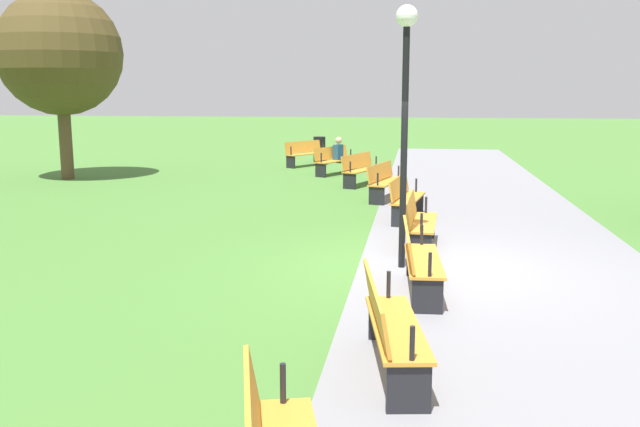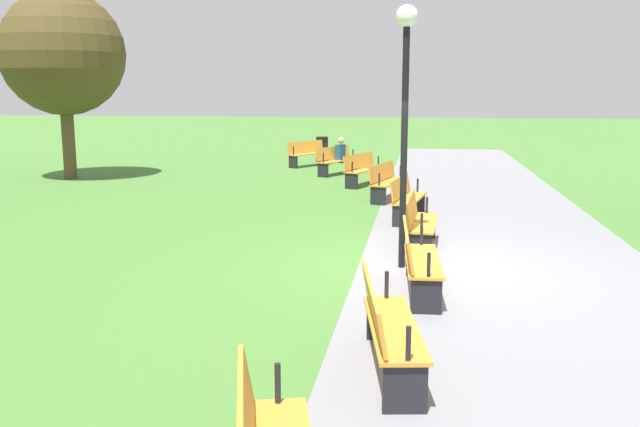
{
  "view_description": "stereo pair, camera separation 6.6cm",
  "coord_description": "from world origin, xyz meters",
  "px_view_note": "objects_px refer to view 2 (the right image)",
  "views": [
    {
      "loc": [
        10.08,
        -0.16,
        2.64
      ],
      "look_at": [
        0.0,
        -1.6,
        0.8
      ],
      "focal_mm": 37.97,
      "sensor_mm": 36.0,
      "label": 1
    },
    {
      "loc": [
        10.07,
        -0.09,
        2.64
      ],
      "look_at": [
        0.0,
        -1.6,
        0.8
      ],
      "focal_mm": 37.97,
      "sensor_mm": 36.0,
      "label": 2
    }
  ],
  "objects_px": {
    "bench_3": "(387,181)",
    "bench_7": "(386,324)",
    "bench_1": "(336,160)",
    "bench_6": "(418,258)",
    "bench_4": "(406,197)",
    "trash_bin": "(322,149)",
    "bench_2": "(363,169)",
    "person_seated": "(343,155)",
    "bench_0": "(308,153)",
    "lamp_post": "(405,87)",
    "tree_3": "(63,54)",
    "bench_5": "(419,221)"
  },
  "relations": [
    {
      "from": "bench_3",
      "to": "bench_7",
      "type": "height_order",
      "value": "same"
    },
    {
      "from": "bench_1",
      "to": "bench_6",
      "type": "distance_m",
      "value": 13.05
    },
    {
      "from": "bench_4",
      "to": "trash_bin",
      "type": "xyz_separation_m",
      "value": [
        -11.42,
        -3.46,
        -0.0
      ]
    },
    {
      "from": "bench_2",
      "to": "person_seated",
      "type": "xyz_separation_m",
      "value": [
        -2.49,
        -0.86,
        0.16
      ]
    },
    {
      "from": "bench_0",
      "to": "bench_7",
      "type": "relative_size",
      "value": 0.95
    },
    {
      "from": "bench_6",
      "to": "lamp_post",
      "type": "xyz_separation_m",
      "value": [
        -1.32,
        -0.24,
        2.23
      ]
    },
    {
      "from": "tree_3",
      "to": "bench_1",
      "type": "bearing_deg",
      "value": 106.03
    },
    {
      "from": "bench_2",
      "to": "bench_6",
      "type": "bearing_deg",
      "value": 29.82
    },
    {
      "from": "bench_0",
      "to": "bench_2",
      "type": "relative_size",
      "value": 0.96
    },
    {
      "from": "bench_0",
      "to": "bench_5",
      "type": "bearing_deg",
      "value": 50.68
    },
    {
      "from": "bench_1",
      "to": "bench_5",
      "type": "xyz_separation_m",
      "value": [
        10.13,
        2.69,
        0.0
      ]
    },
    {
      "from": "bench_3",
      "to": "lamp_post",
      "type": "distance_m",
      "value": 6.92
    },
    {
      "from": "tree_3",
      "to": "trash_bin",
      "type": "relative_size",
      "value": 5.92
    },
    {
      "from": "bench_0",
      "to": "lamp_post",
      "type": "distance_m",
      "value": 14.41
    },
    {
      "from": "bench_0",
      "to": "bench_4",
      "type": "height_order",
      "value": "same"
    },
    {
      "from": "bench_7",
      "to": "lamp_post",
      "type": "height_order",
      "value": "lamp_post"
    },
    {
      "from": "bench_2",
      "to": "bench_7",
      "type": "relative_size",
      "value": 1.0
    },
    {
      "from": "bench_6",
      "to": "person_seated",
      "type": "bearing_deg",
      "value": -172.02
    },
    {
      "from": "bench_2",
      "to": "bench_1",
      "type": "bearing_deg",
      "value": -135.32
    },
    {
      "from": "lamp_post",
      "to": "trash_bin",
      "type": "distance_m",
      "value": 15.91
    },
    {
      "from": "bench_5",
      "to": "tree_3",
      "type": "bearing_deg",
      "value": -123.5
    },
    {
      "from": "bench_6",
      "to": "bench_0",
      "type": "bearing_deg",
      "value": -168.13
    },
    {
      "from": "bench_0",
      "to": "tree_3",
      "type": "bearing_deg",
      "value": -22.55
    },
    {
      "from": "bench_5",
      "to": "trash_bin",
      "type": "relative_size",
      "value": 1.96
    },
    {
      "from": "bench_6",
      "to": "person_seated",
      "type": "height_order",
      "value": "person_seated"
    },
    {
      "from": "bench_5",
      "to": "bench_6",
      "type": "relative_size",
      "value": 1.0
    },
    {
      "from": "bench_2",
      "to": "tree_3",
      "type": "xyz_separation_m",
      "value": [
        -0.13,
        -8.99,
        3.26
      ]
    },
    {
      "from": "bench_1",
      "to": "bench_2",
      "type": "distance_m",
      "value": 2.64
    },
    {
      "from": "bench_4",
      "to": "bench_5",
      "type": "relative_size",
      "value": 1.02
    },
    {
      "from": "bench_2",
      "to": "bench_3",
      "type": "bearing_deg",
      "value": 38.73
    },
    {
      "from": "bench_2",
      "to": "person_seated",
      "type": "height_order",
      "value": "person_seated"
    },
    {
      "from": "bench_4",
      "to": "bench_5",
      "type": "height_order",
      "value": "same"
    },
    {
      "from": "bench_3",
      "to": "bench_4",
      "type": "distance_m",
      "value": 2.64
    },
    {
      "from": "bench_4",
      "to": "bench_2",
      "type": "bearing_deg",
      "value": -156.19
    },
    {
      "from": "bench_2",
      "to": "bench_6",
      "type": "height_order",
      "value": "same"
    },
    {
      "from": "bench_3",
      "to": "bench_5",
      "type": "relative_size",
      "value": 1.02
    },
    {
      "from": "bench_7",
      "to": "bench_5",
      "type": "bearing_deg",
      "value": 168.07
    },
    {
      "from": "bench_1",
      "to": "bench_2",
      "type": "height_order",
      "value": "same"
    },
    {
      "from": "person_seated",
      "to": "lamp_post",
      "type": "bearing_deg",
      "value": 37.9
    },
    {
      "from": "bench_5",
      "to": "bench_7",
      "type": "distance_m",
      "value": 5.27
    },
    {
      "from": "bench_7",
      "to": "lamp_post",
      "type": "relative_size",
      "value": 0.49
    },
    {
      "from": "bench_7",
      "to": "trash_bin",
      "type": "xyz_separation_m",
      "value": [
        -19.31,
        -3.46,
        -0.0
      ]
    },
    {
      "from": "bench_1",
      "to": "bench_2",
      "type": "bearing_deg",
      "value": 50.65
    },
    {
      "from": "bench_3",
      "to": "lamp_post",
      "type": "xyz_separation_m",
      "value": [
        6.52,
        0.57,
        2.23
      ]
    },
    {
      "from": "lamp_post",
      "to": "person_seated",
      "type": "bearing_deg",
      "value": -168.98
    },
    {
      "from": "bench_1",
      "to": "bench_2",
      "type": "xyz_separation_m",
      "value": [
        2.41,
        1.06,
        0.0
      ]
    },
    {
      "from": "bench_4",
      "to": "person_seated",
      "type": "distance_m",
      "value": 7.9
    },
    {
      "from": "bench_2",
      "to": "bench_4",
      "type": "bearing_deg",
      "value": 35.76
    },
    {
      "from": "bench_0",
      "to": "tree_3",
      "type": "height_order",
      "value": "tree_3"
    },
    {
      "from": "bench_5",
      "to": "trash_bin",
      "type": "height_order",
      "value": "trash_bin"
    }
  ]
}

